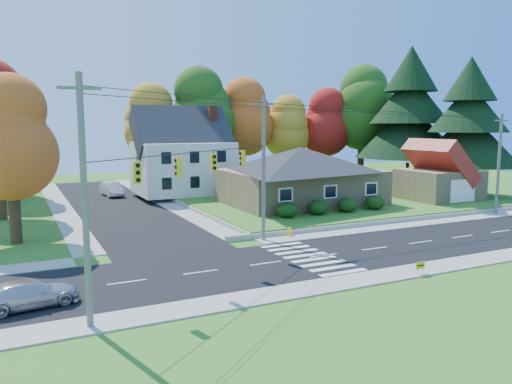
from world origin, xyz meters
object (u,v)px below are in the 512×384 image
(ranch_house, at_px, (301,174))
(silver_sedan, at_px, (29,294))
(white_car, at_px, (112,189))
(fire_hydrant, at_px, (290,232))

(ranch_house, xyz_separation_m, silver_sedan, (-24.62, -17.73, -2.63))
(silver_sedan, distance_m, white_car, 35.32)
(ranch_house, relative_size, fire_hydrant, 20.25)
(fire_hydrant, bearing_deg, ranch_house, 55.54)
(white_car, bearing_deg, fire_hydrant, -78.33)
(fire_hydrant, bearing_deg, silver_sedan, -157.54)
(fire_hydrant, bearing_deg, white_car, 106.24)
(silver_sedan, bearing_deg, ranch_house, -62.95)
(ranch_house, bearing_deg, fire_hydrant, -124.46)
(silver_sedan, relative_size, white_car, 0.88)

